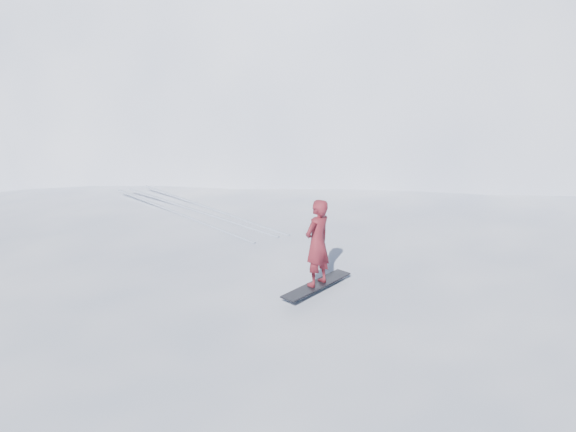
% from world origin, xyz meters
% --- Properties ---
extents(ground, '(400.00, 400.00, 0.00)m').
position_xyz_m(ground, '(0.00, 0.00, 0.00)').
color(ground, white).
rests_on(ground, ground).
extents(near_ridge, '(36.00, 28.00, 4.80)m').
position_xyz_m(near_ridge, '(1.00, 3.00, 0.00)').
color(near_ridge, white).
rests_on(near_ridge, ground).
extents(summit_peak, '(60.00, 56.00, 56.00)m').
position_xyz_m(summit_peak, '(22.00, 26.00, 0.00)').
color(summit_peak, white).
rests_on(summit_peak, ground).
extents(peak_shoulder, '(28.00, 24.00, 18.00)m').
position_xyz_m(peak_shoulder, '(10.00, 20.00, 0.00)').
color(peak_shoulder, white).
rests_on(peak_shoulder, ground).
extents(wind_bumps, '(16.00, 14.40, 1.00)m').
position_xyz_m(wind_bumps, '(-0.56, 2.12, 0.00)').
color(wind_bumps, white).
rests_on(wind_bumps, ground).
extents(snowboard, '(1.73, 0.78, 0.03)m').
position_xyz_m(snowboard, '(-1.18, -0.69, 2.41)').
color(snowboard, black).
rests_on(snowboard, near_ridge).
extents(snowboarder, '(0.69, 0.55, 1.65)m').
position_xyz_m(snowboarder, '(-1.18, -0.69, 3.25)').
color(snowboarder, maroon).
rests_on(snowboarder, snowboard).
extents(board_tracks, '(2.09, 5.91, 0.04)m').
position_xyz_m(board_tracks, '(-1.13, 4.89, 2.42)').
color(board_tracks, silver).
rests_on(board_tracks, ground).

